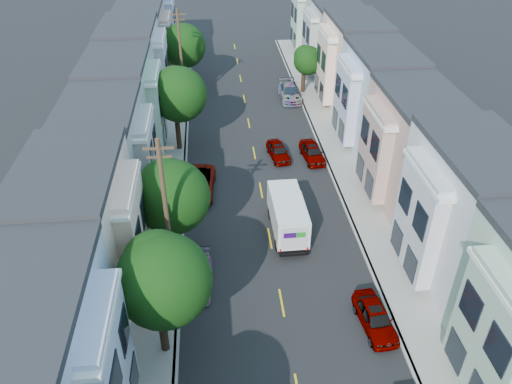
# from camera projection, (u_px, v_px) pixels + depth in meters

# --- Properties ---
(ground) EXTENTS (160.00, 160.00, 0.00)m
(ground) POSITION_uv_depth(u_px,v_px,m) (282.00, 303.00, 29.39)
(ground) COLOR black
(ground) RESTS_ON ground
(road_slab) EXTENTS (12.00, 70.00, 0.02)m
(road_slab) POSITION_uv_depth(u_px,v_px,m) (257.00, 170.00, 41.77)
(road_slab) COLOR black
(road_slab) RESTS_ON ground
(curb_left) EXTENTS (0.30, 70.00, 0.15)m
(curb_left) POSITION_uv_depth(u_px,v_px,m) (185.00, 173.00, 41.27)
(curb_left) COLOR gray
(curb_left) RESTS_ON ground
(curb_right) EXTENTS (0.30, 70.00, 0.15)m
(curb_right) POSITION_uv_depth(u_px,v_px,m) (328.00, 166.00, 42.20)
(curb_right) COLOR gray
(curb_right) RESTS_ON ground
(sidewalk_left) EXTENTS (2.60, 70.00, 0.15)m
(sidewalk_left) POSITION_uv_depth(u_px,v_px,m) (169.00, 174.00, 41.17)
(sidewalk_left) COLOR gray
(sidewalk_left) RESTS_ON ground
(sidewalk_right) EXTENTS (2.60, 70.00, 0.15)m
(sidewalk_right) POSITION_uv_depth(u_px,v_px,m) (343.00, 166.00, 42.30)
(sidewalk_right) COLOR gray
(sidewalk_right) RESTS_ON ground
(centerline) EXTENTS (0.12, 70.00, 0.01)m
(centerline) POSITION_uv_depth(u_px,v_px,m) (257.00, 171.00, 41.78)
(centerline) COLOR gold
(centerline) RESTS_ON ground
(townhouse_row_left) EXTENTS (5.00, 70.00, 8.50)m
(townhouse_row_left) POSITION_uv_depth(u_px,v_px,m) (122.00, 177.00, 40.92)
(townhouse_row_left) COLOR tan
(townhouse_row_left) RESTS_ON ground
(townhouse_row_right) EXTENTS (5.00, 70.00, 8.50)m
(townhouse_row_right) POSITION_uv_depth(u_px,v_px,m) (387.00, 164.00, 42.64)
(townhouse_row_right) COLOR tan
(townhouse_row_right) RESTS_ON ground
(tree_b) EXTENTS (4.70, 4.70, 7.37)m
(tree_b) POSITION_uv_depth(u_px,v_px,m) (162.00, 281.00, 23.81)
(tree_b) COLOR black
(tree_b) RESTS_ON ground
(tree_c) EXTENTS (4.70, 4.70, 6.84)m
(tree_c) POSITION_uv_depth(u_px,v_px,m) (171.00, 197.00, 30.60)
(tree_c) COLOR black
(tree_c) RESTS_ON ground
(tree_d) EXTENTS (4.70, 4.70, 7.59)m
(tree_d) POSITION_uv_depth(u_px,v_px,m) (178.00, 95.00, 41.94)
(tree_d) COLOR black
(tree_d) RESTS_ON ground
(tree_e) EXTENTS (4.70, 4.70, 7.31)m
(tree_e) POSITION_uv_depth(u_px,v_px,m) (183.00, 46.00, 53.66)
(tree_e) COLOR black
(tree_e) RESTS_ON ground
(tree_far_r) EXTENTS (3.10, 3.10, 5.24)m
(tree_far_r) POSITION_uv_depth(u_px,v_px,m) (307.00, 61.00, 53.55)
(tree_far_r) COLOR black
(tree_far_r) RESTS_ON ground
(utility_pole_near) EXTENTS (1.60, 0.26, 10.00)m
(utility_pole_near) POSITION_uv_depth(u_px,v_px,m) (167.00, 219.00, 27.68)
(utility_pole_near) COLOR #42301E
(utility_pole_near) RESTS_ON ground
(utility_pole_far) EXTENTS (1.60, 0.26, 10.00)m
(utility_pole_far) POSITION_uv_depth(u_px,v_px,m) (181.00, 61.00, 49.15)
(utility_pole_far) COLOR #42301E
(utility_pole_far) RESTS_ON ground
(fedex_truck) EXTENTS (2.16, 5.61, 2.69)m
(fedex_truck) POSITION_uv_depth(u_px,v_px,m) (288.00, 215.00, 34.12)
(fedex_truck) COLOR silver
(fedex_truck) RESTS_ON ground
(lead_sedan) EXTENTS (2.03, 4.07, 1.26)m
(lead_sedan) POSITION_uv_depth(u_px,v_px,m) (278.00, 151.00, 43.22)
(lead_sedan) COLOR black
(lead_sedan) RESTS_ON ground
(parked_left_c) EXTENTS (1.94, 4.20, 1.23)m
(parked_left_c) POSITION_uv_depth(u_px,v_px,m) (198.00, 277.00, 30.33)
(parked_left_c) COLOR #B9BABC
(parked_left_c) RESTS_ON ground
(parked_left_d) EXTENTS (2.92, 5.52, 1.48)m
(parked_left_d) POSITION_uv_depth(u_px,v_px,m) (198.00, 184.00, 38.67)
(parked_left_d) COLOR #461304
(parked_left_d) RESTS_ON ground
(parked_right_b) EXTENTS (1.98, 4.30, 1.35)m
(parked_right_b) POSITION_uv_depth(u_px,v_px,m) (375.00, 318.00, 27.56)
(parked_right_b) COLOR silver
(parked_right_b) RESTS_ON ground
(parked_right_c) EXTENTS (2.02, 4.32, 1.36)m
(parked_right_c) POSITION_uv_depth(u_px,v_px,m) (312.00, 152.00, 42.99)
(parked_right_c) COLOR black
(parked_right_c) RESTS_ON ground
(parked_right_d) EXTENTS (2.11, 4.95, 1.48)m
(parked_right_d) POSITION_uv_depth(u_px,v_px,m) (290.00, 92.00, 53.78)
(parked_right_d) COLOR black
(parked_right_d) RESTS_ON ground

